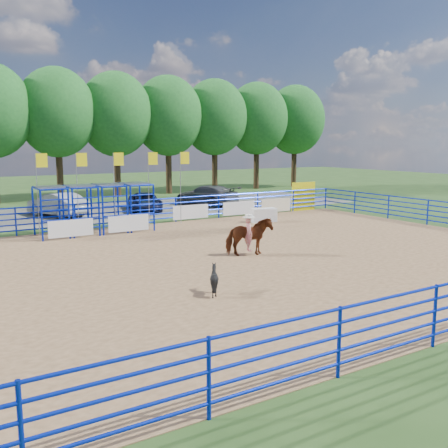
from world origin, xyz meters
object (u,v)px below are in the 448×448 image
Objects in this scene: horse_and_rider at (249,234)px; car_d at (206,195)px; announcer_table at (263,215)px; car_c at (145,202)px; calf at (214,280)px; car_b at (57,204)px.

car_d is at bearing 66.65° from horse_and_rider.
car_c is at bearing 115.54° from announcer_table.
announcer_table is at bearing 60.64° from car_d.
announcer_table is 0.34× the size of car_c.
horse_and_rider is at bearing -63.62° from calf.
car_d is (5.20, 0.45, 0.14)m from car_c.
car_b reaches higher than calf.
calf is at bearing -135.19° from horse_and_rider.
announcer_table is at bearing -48.60° from car_c.
horse_and_rider reaches higher than car_c.
calf is 20.44m from car_c.
car_c is (5.73, 19.62, 0.15)m from calf.
announcer_table is 1.68× the size of calf.
announcer_table is 9.23m from horse_and_rider.
horse_and_rider reaches higher than car_b.
calf is at bearing -131.57° from announcer_table.
announcer_table is 9.48m from car_c.
horse_and_rider is at bearing -80.56° from car_c.
calf is 0.17× the size of car_d.
car_c is at bearing -17.41° from car_d.
horse_and_rider reaches higher than calf.
car_d is at bearing 158.12° from car_b.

